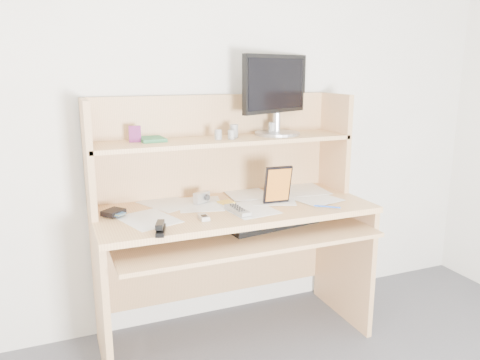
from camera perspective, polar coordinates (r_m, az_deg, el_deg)
name	(u,v)px	position (r m, az deg, el deg)	size (l,w,h in m)	color
back_wall	(213,104)	(2.61, -3.36, 9.27)	(3.60, 0.04, 2.50)	silver
desk	(229,212)	(2.49, -1.40, -3.96)	(1.40, 0.70, 1.30)	tan
paper_clutter	(234,206)	(2.40, -0.73, -3.16)	(1.32, 0.54, 0.01)	silver
keyboard	(271,223)	(2.42, 3.83, -5.20)	(0.51, 0.25, 0.03)	black
tv_remote	(237,210)	(2.29, -0.32, -3.67)	(0.05, 0.18, 0.02)	gray
flip_phone	(204,216)	(2.19, -4.46, -4.45)	(0.04, 0.08, 0.02)	#B6B7B9
stapler	(161,227)	(2.04, -9.66, -5.68)	(0.04, 0.13, 0.04)	black
wallet	(113,212)	(2.32, -15.18, -3.82)	(0.10, 0.08, 0.02)	black
sticky_note_pad	(226,202)	(2.45, -1.71, -2.76)	(0.07, 0.07, 0.01)	yellow
digital_camera	(202,197)	(2.45, -4.71, -2.11)	(0.09, 0.03, 0.05)	#B2B2B5
game_case	(278,185)	(2.41, 4.61, -0.58)	(0.14, 0.02, 0.20)	black
blue_pen	(327,207)	(2.40, 10.60, -3.21)	(0.01, 0.01, 0.13)	blue
card_box	(135,134)	(2.38, -12.69, 5.49)	(0.06, 0.02, 0.08)	#AA1626
shelf_book	(151,139)	(2.42, -10.74, 4.92)	(0.12, 0.17, 0.02)	#348358
chip_stack_a	(218,135)	(2.41, -2.68, 5.53)	(0.04, 0.04, 0.05)	black
chip_stack_b	(234,131)	(2.48, -0.74, 5.99)	(0.04, 0.04, 0.07)	silver
chip_stack_c	(231,135)	(2.43, -1.05, 5.55)	(0.04, 0.04, 0.05)	black
chip_stack_d	(272,129)	(2.60, 3.94, 6.27)	(0.04, 0.04, 0.07)	white
monitor	(276,92)	(2.61, 4.41, 10.60)	(0.47, 0.27, 0.43)	#A4A4A8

